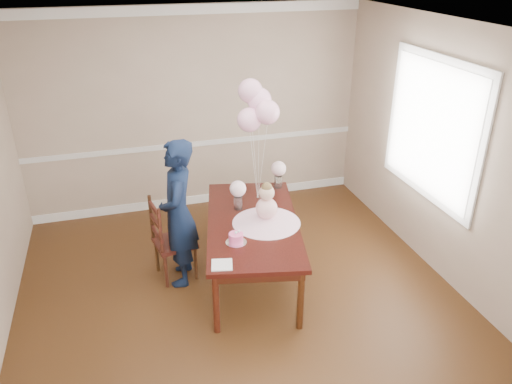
% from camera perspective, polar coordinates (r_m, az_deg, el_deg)
% --- Properties ---
extents(floor, '(4.50, 5.00, 0.00)m').
position_cam_1_polar(floor, '(5.18, -1.16, -13.40)').
color(floor, '#321C0C').
rests_on(floor, ground).
extents(ceiling, '(4.50, 5.00, 0.02)m').
position_cam_1_polar(ceiling, '(4.04, -1.52, 17.67)').
color(ceiling, white).
rests_on(ceiling, wall_back).
extents(wall_back, '(4.50, 0.02, 2.70)m').
position_cam_1_polar(wall_back, '(6.73, -6.95, 9.10)').
color(wall_back, tan).
rests_on(wall_back, floor).
extents(wall_right, '(0.02, 5.00, 2.70)m').
position_cam_1_polar(wall_right, '(5.42, 22.32, 3.07)').
color(wall_right, tan).
rests_on(wall_right, floor).
extents(chair_rail_trim, '(4.50, 0.02, 0.07)m').
position_cam_1_polar(chair_rail_trim, '(6.87, -6.73, 5.49)').
color(chair_rail_trim, silver).
rests_on(chair_rail_trim, wall_back).
extents(crown_molding, '(4.50, 0.02, 0.12)m').
position_cam_1_polar(crown_molding, '(6.47, -7.57, 19.98)').
color(crown_molding, white).
rests_on(crown_molding, wall_back).
extents(baseboard_trim, '(4.50, 0.02, 0.12)m').
position_cam_1_polar(baseboard_trim, '(7.20, -6.39, -0.78)').
color(baseboard_trim, white).
rests_on(baseboard_trim, floor).
extents(window_frame, '(0.02, 1.66, 1.56)m').
position_cam_1_polar(window_frame, '(5.72, 19.52, 6.81)').
color(window_frame, white).
rests_on(window_frame, wall_right).
extents(window_blinds, '(0.01, 1.50, 1.40)m').
position_cam_1_polar(window_blinds, '(5.71, 19.37, 6.80)').
color(window_blinds, white).
rests_on(window_blinds, wall_right).
extents(dining_table_top, '(1.32, 2.04, 0.05)m').
position_cam_1_polar(dining_table_top, '(5.28, -0.39, -3.54)').
color(dining_table_top, black).
rests_on(dining_table_top, table_leg_fl).
extents(table_apron, '(1.21, 1.93, 0.09)m').
position_cam_1_polar(table_apron, '(5.31, -0.38, -4.20)').
color(table_apron, black).
rests_on(table_apron, table_leg_fl).
extents(table_leg_fl, '(0.08, 0.08, 0.66)m').
position_cam_1_polar(table_leg_fl, '(4.75, -4.58, -12.58)').
color(table_leg_fl, black).
rests_on(table_leg_fl, floor).
extents(table_leg_fr, '(0.08, 0.08, 0.66)m').
position_cam_1_polar(table_leg_fr, '(4.80, 5.13, -12.16)').
color(table_leg_fr, black).
rests_on(table_leg_fr, floor).
extents(table_leg_bl, '(0.08, 0.08, 0.66)m').
position_cam_1_polar(table_leg_bl, '(6.20, -4.54, -2.55)').
color(table_leg_bl, black).
rests_on(table_leg_bl, floor).
extents(table_leg_br, '(0.08, 0.08, 0.66)m').
position_cam_1_polar(table_leg_br, '(6.24, 2.75, -2.32)').
color(table_leg_br, black).
rests_on(table_leg_br, floor).
extents(baby_skirt, '(0.85, 0.85, 0.09)m').
position_cam_1_polar(baby_skirt, '(5.21, 1.20, -3.06)').
color(baby_skirt, '#ECAEC5').
rests_on(baby_skirt, dining_table_top).
extents(baby_torso, '(0.23, 0.23, 0.23)m').
position_cam_1_polar(baby_torso, '(5.15, 1.21, -1.87)').
color(baby_torso, '#FFA1CC').
rests_on(baby_torso, baby_skirt).
extents(baby_head, '(0.16, 0.16, 0.16)m').
position_cam_1_polar(baby_head, '(5.07, 1.23, -0.08)').
color(baby_head, beige).
rests_on(baby_head, baby_torso).
extents(baby_hair, '(0.11, 0.11, 0.11)m').
position_cam_1_polar(baby_hair, '(5.05, 1.24, 0.50)').
color(baby_hair, brown).
rests_on(baby_hair, baby_head).
extents(cake_platter, '(0.25, 0.25, 0.01)m').
position_cam_1_polar(cake_platter, '(4.89, -2.29, -5.77)').
color(cake_platter, silver).
rests_on(cake_platter, dining_table_top).
extents(birthday_cake, '(0.17, 0.17, 0.09)m').
position_cam_1_polar(birthday_cake, '(4.87, -2.30, -5.26)').
color(birthday_cake, '#F64D96').
rests_on(birthday_cake, cake_platter).
extents(cake_flower_a, '(0.03, 0.03, 0.03)m').
position_cam_1_polar(cake_flower_a, '(4.83, -2.31, -4.64)').
color(cake_flower_a, silver).
rests_on(cake_flower_a, birthday_cake).
extents(cake_flower_b, '(0.03, 0.03, 0.03)m').
position_cam_1_polar(cake_flower_b, '(4.85, -1.98, -4.52)').
color(cake_flower_b, white).
rests_on(cake_flower_b, birthday_cake).
extents(rose_vase_near, '(0.11, 0.11, 0.15)m').
position_cam_1_polar(rose_vase_near, '(5.47, -2.05, -1.23)').
color(rose_vase_near, silver).
rests_on(rose_vase_near, dining_table_top).
extents(roses_near, '(0.18, 0.18, 0.18)m').
position_cam_1_polar(roses_near, '(5.40, -2.08, 0.37)').
color(roses_near, '#FFD5DA').
rests_on(roses_near, rose_vase_near).
extents(rose_vase_far, '(0.11, 0.11, 0.15)m').
position_cam_1_polar(rose_vase_far, '(5.97, 2.56, 1.19)').
color(rose_vase_far, white).
rests_on(rose_vase_far, dining_table_top).
extents(roses_far, '(0.18, 0.18, 0.18)m').
position_cam_1_polar(roses_far, '(5.90, 2.59, 2.69)').
color(roses_far, silver).
rests_on(roses_far, rose_vase_far).
extents(napkin, '(0.22, 0.22, 0.01)m').
position_cam_1_polar(napkin, '(4.57, -3.92, -8.30)').
color(napkin, white).
rests_on(napkin, dining_table_top).
extents(balloon_weight, '(0.04, 0.04, 0.02)m').
position_cam_1_polar(balloon_weight, '(5.72, 0.23, -0.66)').
color(balloon_weight, silver).
rests_on(balloon_weight, dining_table_top).
extents(balloon_a, '(0.26, 0.26, 0.26)m').
position_cam_1_polar(balloon_a, '(5.37, -0.77, 8.25)').
color(balloon_a, '#FFB4D5').
rests_on(balloon_a, balloon_ribbon_a).
extents(balloon_b, '(0.26, 0.26, 0.26)m').
position_cam_1_polar(balloon_b, '(5.31, 1.31, 9.10)').
color(balloon_b, '#FFB4D4').
rests_on(balloon_b, balloon_ribbon_b).
extents(balloon_c, '(0.26, 0.26, 0.26)m').
position_cam_1_polar(balloon_c, '(5.41, 0.38, 10.48)').
color(balloon_c, '#F9B0D5').
rests_on(balloon_c, balloon_ribbon_c).
extents(balloon_d, '(0.26, 0.26, 0.26)m').
position_cam_1_polar(balloon_d, '(5.40, -0.65, 11.48)').
color(balloon_d, '#EAA5C4').
rests_on(balloon_d, balloon_ribbon_d).
extents(balloon_ribbon_a, '(0.09, 0.02, 0.79)m').
position_cam_1_polar(balloon_ribbon_a, '(5.56, -0.25, 2.97)').
color(balloon_ribbon_a, white).
rests_on(balloon_ribbon_a, balloon_weight).
extents(balloon_ribbon_b, '(0.08, 0.07, 0.88)m').
position_cam_1_polar(balloon_ribbon_b, '(5.52, 0.74, 3.35)').
color(balloon_ribbon_b, white).
rests_on(balloon_ribbon_b, balloon_weight).
extents(balloon_ribbon_c, '(0.04, 0.08, 0.98)m').
position_cam_1_polar(balloon_ribbon_c, '(5.57, 0.30, 4.07)').
color(balloon_ribbon_c, silver).
rests_on(balloon_ribbon_c, balloon_weight).
extents(balloon_ribbon_d, '(0.06, 0.11, 1.07)m').
position_cam_1_polar(balloon_ribbon_d, '(5.55, -0.20, 4.55)').
color(balloon_ribbon_d, white).
rests_on(balloon_ribbon_d, balloon_weight).
extents(dining_chair_seat, '(0.48, 0.48, 0.05)m').
position_cam_1_polar(dining_chair_seat, '(5.51, -9.27, -5.70)').
color(dining_chair_seat, '#37130F').
rests_on(dining_chair_seat, chair_leg_fl).
extents(chair_leg_fl, '(0.04, 0.04, 0.40)m').
position_cam_1_polar(chair_leg_fl, '(5.46, -10.24, -8.89)').
color(chair_leg_fl, '#38170F').
rests_on(chair_leg_fl, floor).
extents(chair_leg_fr, '(0.04, 0.04, 0.40)m').
position_cam_1_polar(chair_leg_fr, '(5.54, -6.89, -8.07)').
color(chair_leg_fr, '#321A0D').
rests_on(chair_leg_fr, floor).
extents(chair_leg_bl, '(0.04, 0.04, 0.40)m').
position_cam_1_polar(chair_leg_bl, '(5.73, -11.25, -7.14)').
color(chair_leg_bl, '#341D0E').
rests_on(chair_leg_bl, floor).
extents(chair_leg_br, '(0.04, 0.04, 0.40)m').
position_cam_1_polar(chair_leg_br, '(5.80, -8.05, -6.39)').
color(chair_leg_br, '#39150F').
rests_on(chair_leg_br, floor).
extents(chair_back_post_l, '(0.04, 0.04, 0.52)m').
position_cam_1_polar(chair_back_post_l, '(5.19, -10.86, -4.48)').
color(chair_back_post_l, black).
rests_on(chair_back_post_l, dining_chair_seat).
extents(chair_back_post_r, '(0.04, 0.04, 0.52)m').
position_cam_1_polar(chair_back_post_r, '(5.48, -11.88, -2.87)').
color(chair_back_post_r, '#321A0D').
rests_on(chair_back_post_r, dining_chair_seat).
extents(chair_slat_low, '(0.09, 0.37, 0.05)m').
position_cam_1_polar(chair_slat_low, '(5.39, -11.28, -4.69)').
color(chair_slat_low, '#39130F').
rests_on(chair_slat_low, dining_chair_seat).
extents(chair_slat_mid, '(0.09, 0.37, 0.05)m').
position_cam_1_polar(chair_slat_mid, '(5.32, -11.42, -3.30)').
color(chair_slat_mid, '#3B1510').
rests_on(chair_slat_mid, dining_chair_seat).
extents(chair_slat_top, '(0.09, 0.37, 0.05)m').
position_cam_1_polar(chair_slat_top, '(5.25, -11.56, -1.88)').
color(chair_slat_top, '#3E1510').
rests_on(chair_slat_top, dining_chair_seat).
extents(woman, '(0.51, 0.66, 1.62)m').
position_cam_1_polar(woman, '(5.25, -8.86, -2.46)').
color(woman, black).
rests_on(woman, floor).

